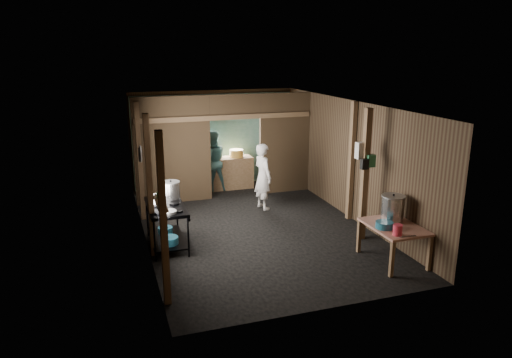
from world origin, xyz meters
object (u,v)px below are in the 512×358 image
object	(u,v)px
stock_pot	(393,209)
cook	(263,176)
gas_range	(167,226)
pink_bucket	(398,230)
stove_pot_large	(171,190)
prep_table	(393,243)
yellow_tub	(236,153)

from	to	relation	value
stock_pot	cook	size ratio (longest dim) A/B	0.32
gas_range	pink_bucket	world-z (taller)	pink_bucket
stove_pot_large	prep_table	bearing A→B (deg)	-33.53
prep_table	yellow_tub	distance (m)	5.55
prep_table	cook	bearing A→B (deg)	109.71
stock_pot	yellow_tub	size ratio (longest dim) A/B	1.34
yellow_tub	cook	size ratio (longest dim) A/B	0.24
stock_pot	yellow_tub	distance (m)	5.32
gas_range	stove_pot_large	size ratio (longest dim) A/B	3.86
cook	prep_table	bearing A→B (deg)	-173.34
stock_pot	pink_bucket	world-z (taller)	stock_pot
yellow_tub	cook	world-z (taller)	cook
gas_range	prep_table	size ratio (longest dim) A/B	1.22
gas_range	yellow_tub	bearing A→B (deg)	55.26
stove_pot_large	stock_pot	world-z (taller)	stove_pot_large
gas_range	yellow_tub	world-z (taller)	yellow_tub
stock_pot	pink_bucket	bearing A→B (deg)	-116.44
stock_pot	cook	bearing A→B (deg)	112.53
stove_pot_large	pink_bucket	xyz separation A→B (m)	(3.33, -2.74, -0.22)
gas_range	stove_pot_large	bearing A→B (deg)	67.38
cook	stock_pot	bearing A→B (deg)	-170.52
gas_range	yellow_tub	size ratio (longest dim) A/B	3.76
gas_range	cook	world-z (taller)	cook
gas_range	stock_pot	bearing A→B (deg)	-24.11
stove_pot_large	pink_bucket	distance (m)	4.32
gas_range	cook	xyz separation A→B (m)	(2.47, 1.53, 0.37)
prep_table	yellow_tub	size ratio (longest dim) A/B	3.07
gas_range	cook	distance (m)	2.93
stock_pot	yellow_tub	world-z (taller)	stock_pot
gas_range	stove_pot_large	world-z (taller)	stove_pot_large
gas_range	pink_bucket	size ratio (longest dim) A/B	7.50
gas_range	cook	bearing A→B (deg)	31.72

